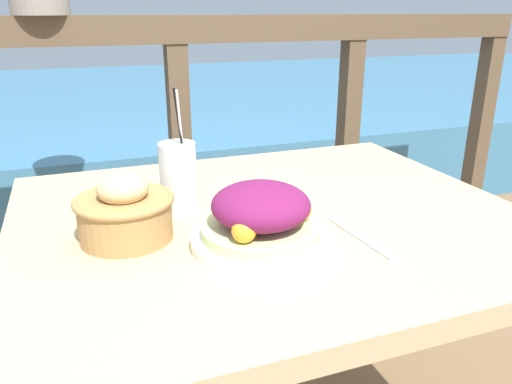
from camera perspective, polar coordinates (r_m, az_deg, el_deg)
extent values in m
cube|color=tan|center=(1.01, 1.72, -3.48)|extent=(1.00, 0.83, 0.04)
cube|color=tan|center=(1.43, -21.26, -13.40)|extent=(0.06, 0.06, 0.67)
cube|color=tan|center=(1.63, 11.30, -7.99)|extent=(0.06, 0.06, 0.67)
cube|color=brown|center=(1.75, -9.33, 17.89)|extent=(2.80, 0.08, 0.09)
cube|color=brown|center=(1.85, -8.39, 1.02)|extent=(0.07, 0.07, 0.99)
cube|color=brown|center=(2.09, 10.21, 3.14)|extent=(0.07, 0.07, 0.99)
cube|color=brown|center=(2.50, 23.92, 4.51)|extent=(0.07, 0.07, 0.99)
cube|color=teal|center=(4.32, -15.46, 7.91)|extent=(12.00, 4.00, 0.46)
cylinder|color=silver|center=(0.86, 0.55, -5.51)|extent=(0.24, 0.24, 0.02)
cylinder|color=#C6DB8E|center=(0.85, 0.55, -4.36)|extent=(0.20, 0.20, 0.02)
ellipsoid|color=#72194C|center=(0.83, 0.57, -1.51)|extent=(0.17, 0.17, 0.07)
sphere|color=#F9A328|center=(0.86, 5.10, -2.03)|extent=(0.04, 0.04, 0.04)
sphere|color=#F9A328|center=(0.88, -3.36, -1.57)|extent=(0.04, 0.04, 0.04)
sphere|color=#F9A328|center=(0.78, -1.38, -4.43)|extent=(0.04, 0.04, 0.04)
cylinder|color=silver|center=(1.00, -8.88, 1.63)|extent=(0.07, 0.07, 0.14)
cylinder|color=white|center=(0.97, -8.46, 5.55)|extent=(0.03, 0.06, 0.21)
cylinder|color=black|center=(0.97, -8.49, 5.61)|extent=(0.03, 0.05, 0.22)
cylinder|color=#AD7F47|center=(0.90, -14.69, -2.92)|extent=(0.16, 0.16, 0.08)
torus|color=#AD7F47|center=(0.89, -14.88, -0.89)|extent=(0.17, 0.17, 0.01)
ellipsoid|color=#DBB77A|center=(0.88, -15.00, 0.42)|extent=(0.09, 0.09, 0.05)
cube|color=silver|center=(0.91, 11.91, -5.13)|extent=(0.03, 0.18, 0.00)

